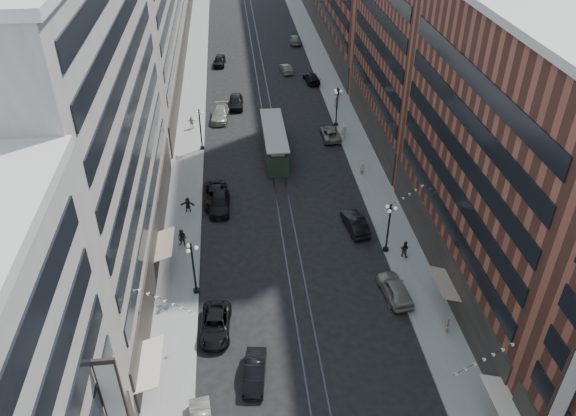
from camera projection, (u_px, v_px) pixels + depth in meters
name	position (u px, v px, depth m)	size (l,w,h in m)	color
ground	(270.00, 129.00, 77.55)	(220.00, 220.00, 0.00)	black
sidewalk_west	(192.00, 103.00, 84.74)	(4.00, 180.00, 0.15)	gray
sidewalk_east	(336.00, 96.00, 86.66)	(4.00, 180.00, 0.15)	gray
rail_west	(260.00, 100.00, 85.67)	(0.12, 180.00, 0.02)	#2D2D33
rail_east	(270.00, 100.00, 85.80)	(0.12, 180.00, 0.02)	#2D2D33
building_west_mid	(87.00, 132.00, 46.01)	(8.00, 36.00, 28.00)	#A19B8F
building_east_mid	(505.00, 162.00, 46.00)	(8.00, 30.00, 24.00)	brown
lamppost_sw_far	(193.00, 267.00, 48.77)	(1.03, 1.14, 5.52)	black
lamppost_sw_mid	(200.00, 128.00, 70.89)	(1.03, 1.14, 5.52)	black
lamppost_se_far	(389.00, 226.00, 53.65)	(1.03, 1.14, 5.52)	black
lamppost_se_mid	(337.00, 106.00, 76.59)	(1.03, 1.14, 5.52)	black
streetcar	(274.00, 142.00, 71.00)	(2.73, 12.36, 3.42)	#203322
car_2	(215.00, 325.00, 46.33)	(2.43, 5.27, 1.46)	black
car_4	(395.00, 289.00, 49.71)	(2.01, 5.00, 1.70)	gray
car_5	(255.00, 372.00, 42.34)	(1.56, 4.48, 1.48)	black
pedestrian_2	(182.00, 238.00, 55.39)	(0.93, 0.51, 1.91)	black
pedestrian_4	(447.00, 325.00, 46.06)	(0.91, 0.41, 1.55)	beige
car_7	(216.00, 196.00, 62.29)	(2.60, 5.65, 1.57)	black
car_8	(220.00, 114.00, 79.70)	(2.31, 5.68, 1.65)	gray
car_9	(219.00, 61.00, 97.64)	(1.90, 4.72, 1.61)	black
car_10	(355.00, 223.00, 57.96)	(1.72, 4.93, 1.62)	black
car_11	(330.00, 134.00, 74.95)	(2.30, 4.98, 1.38)	#66655B
car_12	(311.00, 78.00, 91.28)	(2.06, 5.07, 1.47)	black
car_13	(236.00, 102.00, 83.14)	(2.01, 5.00, 1.70)	black
car_14	(286.00, 69.00, 94.77)	(1.45, 4.17, 1.37)	#626057
pedestrian_5	(188.00, 205.00, 60.45)	(1.57, 0.45, 1.69)	black
pedestrian_6	(192.00, 122.00, 76.91)	(1.05, 0.48, 1.80)	#B0A092
pedestrian_7	(404.00, 249.00, 54.08)	(0.86, 0.47, 1.77)	black
pedestrian_8	(362.00, 169.00, 66.77)	(0.59, 0.38, 1.61)	#A59B89
pedestrian_9	(338.00, 94.00, 85.38)	(1.01, 0.42, 1.57)	black
car_extra_0	(220.00, 203.00, 61.14)	(2.18, 5.36, 1.55)	black
car_extra_1	(295.00, 39.00, 107.23)	(1.99, 4.94, 1.68)	slate
pedestrian_extra_0	(344.00, 132.00, 74.44)	(1.25, 0.51, 1.93)	#AFA391
pedestrian_extra_1	(336.00, 102.00, 82.74)	(0.81, 0.44, 1.65)	gray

